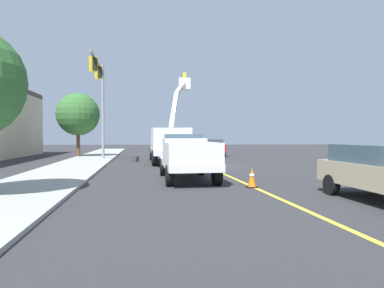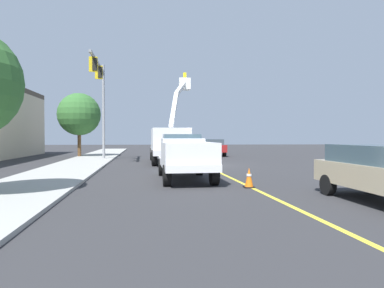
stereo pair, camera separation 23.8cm
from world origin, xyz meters
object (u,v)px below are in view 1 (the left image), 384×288
(traffic_cone_leading, at_px, (252,178))
(traffic_signal_mast, at_px, (100,90))
(passing_minivan, at_px, (211,146))
(traffic_cone_mid_front, at_px, (184,155))
(service_pickup_truck, at_px, (187,155))
(utility_bucket_truck, at_px, (169,141))

(traffic_cone_leading, distance_m, traffic_signal_mast, 17.21)
(passing_minivan, bearing_deg, traffic_cone_mid_front, 144.53)
(traffic_signal_mast, bearing_deg, service_pickup_truck, -152.80)
(traffic_cone_leading, xyz_separation_m, traffic_signal_mast, (14.15, 8.32, 5.19))
(utility_bucket_truck, relative_size, passing_minivan, 1.70)
(service_pickup_truck, height_order, traffic_cone_leading, service_pickup_truck)
(traffic_cone_leading, xyz_separation_m, traffic_cone_mid_front, (17.31, 1.64, -0.04))
(utility_bucket_truck, xyz_separation_m, traffic_cone_mid_front, (4.42, -1.41, -1.27))
(traffic_signal_mast, bearing_deg, traffic_cone_mid_front, -64.65)
(service_pickup_truck, height_order, traffic_cone_mid_front, service_pickup_truck)
(passing_minivan, xyz_separation_m, traffic_cone_leading, (-21.52, 1.36, -0.59))
(utility_bucket_truck, height_order, traffic_cone_leading, utility_bucket_truck)
(passing_minivan, relative_size, traffic_cone_mid_front, 7.04)
(traffic_cone_mid_front, height_order, traffic_signal_mast, traffic_signal_mast)
(traffic_cone_mid_front, bearing_deg, passing_minivan, -35.47)
(utility_bucket_truck, relative_size, service_pickup_truck, 1.46)
(passing_minivan, distance_m, traffic_cone_mid_front, 5.21)
(passing_minivan, xyz_separation_m, traffic_signal_mast, (-7.38, 9.68, 4.60))
(utility_bucket_truck, height_order, passing_minivan, utility_bucket_truck)
(traffic_cone_mid_front, xyz_separation_m, traffic_signal_mast, (-3.16, 6.67, 5.22))
(traffic_signal_mast, bearing_deg, utility_bucket_truck, -103.45)
(service_pickup_truck, bearing_deg, traffic_cone_leading, -136.80)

